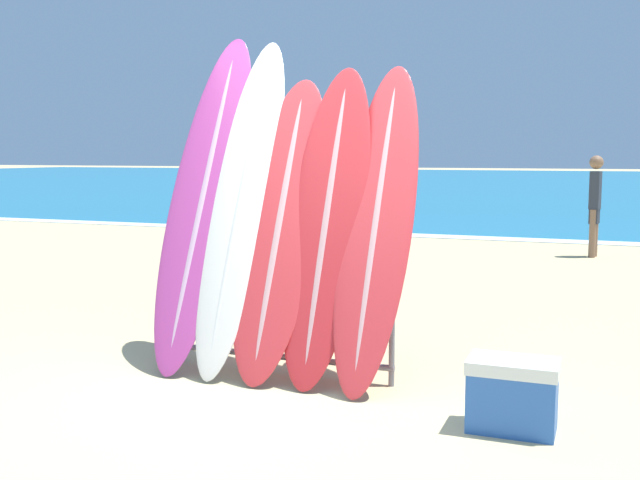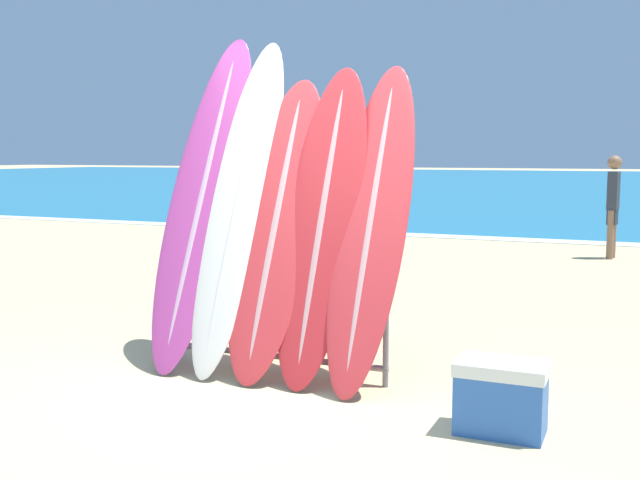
% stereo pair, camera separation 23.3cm
% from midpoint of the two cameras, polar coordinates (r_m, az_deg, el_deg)
% --- Properties ---
extents(ground_plane, '(160.00, 160.00, 0.00)m').
position_cam_midpoint_polar(ground_plane, '(4.83, -3.10, -12.02)').
color(ground_plane, tan).
extents(ocean_water, '(120.00, 60.00, 0.01)m').
position_cam_midpoint_polar(ocean_water, '(43.10, 20.67, 4.09)').
color(ocean_water, teal).
rests_on(ocean_water, ground_plane).
extents(surfboard_rack, '(1.68, 0.04, 0.84)m').
position_cam_midpoint_polar(surfboard_rack, '(5.26, -2.19, -5.31)').
color(surfboard_rack, slate).
rests_on(surfboard_rack, ground_plane).
extents(surfboard_slot_0, '(0.56, 1.19, 2.46)m').
position_cam_midpoint_polar(surfboard_slot_0, '(5.62, -7.69, 3.36)').
color(surfboard_slot_0, '#B23D8E').
rests_on(surfboard_slot_0, ground_plane).
extents(surfboard_slot_1, '(0.48, 1.17, 2.41)m').
position_cam_midpoint_polar(surfboard_slot_1, '(5.45, -4.93, 3.04)').
color(surfboard_slot_1, silver).
rests_on(surfboard_slot_1, ground_plane).
extents(surfboard_slot_2, '(0.60, 1.00, 2.10)m').
position_cam_midpoint_polar(surfboard_slot_2, '(5.25, -2.03, 1.23)').
color(surfboard_slot_2, red).
rests_on(surfboard_slot_2, ground_plane).
extents(surfboard_slot_3, '(0.55, 0.95, 2.17)m').
position_cam_midpoint_polar(surfboard_slot_3, '(5.11, 1.50, 1.49)').
color(surfboard_slot_3, red).
rests_on(surfboard_slot_3, ground_plane).
extents(surfboard_slot_4, '(0.50, 1.06, 2.18)m').
position_cam_midpoint_polar(surfboard_slot_4, '(5.00, 5.30, 1.38)').
color(surfboard_slot_4, red).
rests_on(surfboard_slot_4, ground_plane).
extents(person_near_water, '(0.22, 0.28, 1.67)m').
position_cam_midpoint_polar(person_near_water, '(7.97, 2.44, 2.04)').
color(person_near_water, '#A87A5B').
rests_on(person_near_water, ground_plane).
extents(person_mid_beach, '(0.20, 0.25, 1.52)m').
position_cam_midpoint_polar(person_mid_beach, '(11.86, 21.95, 2.66)').
color(person_mid_beach, '#846047').
rests_on(person_mid_beach, ground_plane).
extents(cooler_box, '(0.49, 0.31, 0.40)m').
position_cam_midpoint_polar(cooler_box, '(4.36, 15.15, -11.48)').
color(cooler_box, '#2D60B7').
rests_on(cooler_box, ground_plane).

